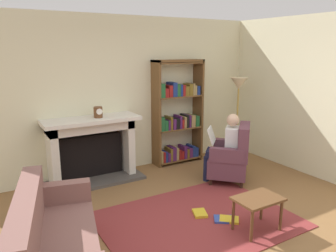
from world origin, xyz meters
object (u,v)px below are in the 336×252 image
(fireplace, at_px, (91,147))
(armchair_reading, at_px, (232,157))
(sofa_floral, at_px, (54,246))
(side_table, at_px, (258,203))
(seated_reader, at_px, (225,145))
(floor_lamp, at_px, (238,91))
(mantel_clock, at_px, (98,112))
(bookshelf, at_px, (177,115))

(fireplace, height_order, armchair_reading, fireplace)
(sofa_floral, bearing_deg, side_table, -86.60)
(seated_reader, bearing_deg, fireplace, -76.73)
(armchair_reading, height_order, seated_reader, seated_reader)
(seated_reader, distance_m, floor_lamp, 1.36)
(mantel_clock, bearing_deg, floor_lamp, -7.49)
(armchair_reading, xyz_separation_m, floor_lamp, (0.80, 0.80, 0.94))
(bookshelf, xyz_separation_m, floor_lamp, (1.06, -0.48, 0.43))
(sofa_floral, distance_m, side_table, 2.30)
(seated_reader, xyz_separation_m, floor_lamp, (0.89, 0.71, 0.75))
(fireplace, relative_size, armchair_reading, 1.61)
(side_table, bearing_deg, floor_lamp, 53.55)
(sofa_floral, relative_size, side_table, 3.25)
(bookshelf, xyz_separation_m, armchair_reading, (0.25, -1.28, -0.51))
(bookshelf, bearing_deg, sofa_floral, -141.57)
(seated_reader, bearing_deg, floor_lamp, 174.07)
(mantel_clock, relative_size, sofa_floral, 0.09)
(seated_reader, bearing_deg, bookshelf, -126.62)
(armchair_reading, height_order, sofa_floral, armchair_reading)
(bookshelf, distance_m, seated_reader, 1.25)
(mantel_clock, xyz_separation_m, armchair_reading, (1.84, -1.14, -0.73))
(side_table, height_order, floor_lamp, floor_lamp)
(fireplace, relative_size, mantel_clock, 9.06)
(fireplace, distance_m, mantel_clock, 0.61)
(fireplace, distance_m, armchair_reading, 2.32)
(fireplace, bearing_deg, bookshelf, 1.12)
(seated_reader, distance_m, side_table, 1.57)
(fireplace, height_order, sofa_floral, fireplace)
(armchair_reading, distance_m, floor_lamp, 1.47)
(bookshelf, bearing_deg, side_table, -100.97)
(mantel_clock, distance_m, bookshelf, 1.61)
(bookshelf, bearing_deg, armchair_reading, -78.77)
(seated_reader, xyz_separation_m, side_table, (-0.67, -1.40, -0.26))
(side_table, relative_size, floor_lamp, 0.35)
(armchair_reading, relative_size, side_table, 1.73)
(mantel_clock, bearing_deg, side_table, -66.28)
(bookshelf, bearing_deg, fireplace, -178.88)
(bookshelf, distance_m, floor_lamp, 1.24)
(fireplace, bearing_deg, mantel_clock, -43.22)
(fireplace, xyz_separation_m, side_table, (1.19, -2.56, -0.21))
(seated_reader, height_order, side_table, seated_reader)
(bookshelf, relative_size, seated_reader, 1.71)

